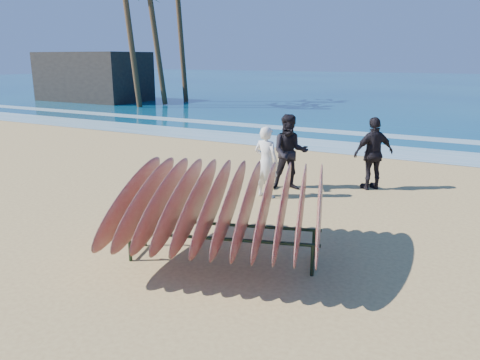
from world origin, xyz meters
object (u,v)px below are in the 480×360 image
at_px(surfboard_rack, 222,204).
at_px(person_dark_b, 374,154).
at_px(person_dark_a, 290,152).
at_px(building, 93,77).
at_px(person_white, 266,162).

xyz_separation_m(surfboard_rack, person_dark_b, (1.12, 5.54, -0.06)).
height_order(person_dark_a, building, building).
bearing_deg(person_dark_b, person_white, -1.72).
bearing_deg(building, person_dark_a, -34.88).
bearing_deg(person_white, surfboard_rack, 110.75).
bearing_deg(person_white, person_dark_b, -130.82).
xyz_separation_m(surfboard_rack, person_white, (-0.94, 3.61, -0.12)).
distance_m(surfboard_rack, person_white, 3.74).
distance_m(surfboard_rack, person_dark_a, 4.56).
bearing_deg(building, surfboard_rack, -40.88).
bearing_deg(person_white, person_dark_a, -98.21).
bearing_deg(surfboard_rack, person_white, 86.46).
bearing_deg(person_dark_b, surfboard_rack, 33.81).
bearing_deg(surfboard_rack, person_dark_a, 80.86).
height_order(person_white, person_dark_a, person_dark_a).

